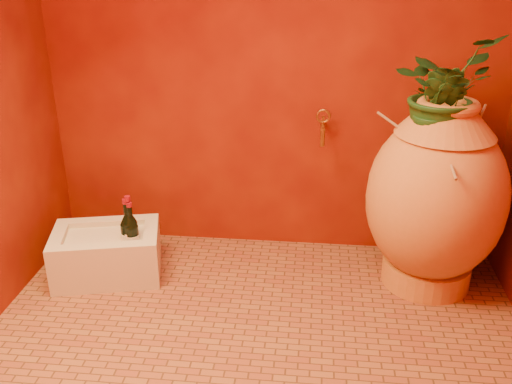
# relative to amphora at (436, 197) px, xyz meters

# --- Properties ---
(floor) EXTENTS (2.50, 2.50, 0.00)m
(floor) POSITION_rel_amphora_xyz_m (-0.85, -0.64, -0.49)
(floor) COLOR brown
(floor) RESTS_ON ground
(wall_back) EXTENTS (2.50, 0.02, 2.50)m
(wall_back) POSITION_rel_amphora_xyz_m (-0.85, 0.36, 0.76)
(wall_back) COLOR #5A0C05
(wall_back) RESTS_ON ground
(amphora) EXTENTS (0.85, 0.85, 0.99)m
(amphora) POSITION_rel_amphora_xyz_m (0.00, 0.00, 0.00)
(amphora) COLOR #BB7434
(amphora) RESTS_ON floor
(stone_basin) EXTENTS (0.63, 0.50, 0.26)m
(stone_basin) POSITION_rel_amphora_xyz_m (-1.70, -0.11, -0.37)
(stone_basin) COLOR #BFB69E
(stone_basin) RESTS_ON floor
(wine_bottle_a) EXTENTS (0.08, 0.08, 0.31)m
(wine_bottle_a) POSITION_rel_amphora_xyz_m (-1.54, -0.14, -0.24)
(wine_bottle_a) COLOR black
(wine_bottle_a) RESTS_ON stone_basin
(wine_bottle_b) EXTENTS (0.08, 0.08, 0.32)m
(wine_bottle_b) POSITION_rel_amphora_xyz_m (-1.56, -0.13, -0.24)
(wine_bottle_b) COLOR black
(wine_bottle_b) RESTS_ON stone_basin
(wine_bottle_c) EXTENTS (0.08, 0.08, 0.34)m
(wine_bottle_c) POSITION_rel_amphora_xyz_m (-1.55, -0.13, -0.23)
(wine_bottle_c) COLOR black
(wine_bottle_c) RESTS_ON stone_basin
(wall_tap) EXTENTS (0.08, 0.16, 0.18)m
(wall_tap) POSITION_rel_amphora_xyz_m (-0.58, 0.27, 0.27)
(wall_tap) COLOR olive
(wall_tap) RESTS_ON wall_back
(plant_main) EXTENTS (0.62, 0.62, 0.52)m
(plant_main) POSITION_rel_amphora_xyz_m (-0.03, 0.02, 0.53)
(plant_main) COLOR #163F19
(plant_main) RESTS_ON amphora
(plant_side) EXTENTS (0.31, 0.30, 0.43)m
(plant_side) POSITION_rel_amphora_xyz_m (-0.05, -0.06, 0.46)
(plant_side) COLOR #163F19
(plant_side) RESTS_ON amphora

